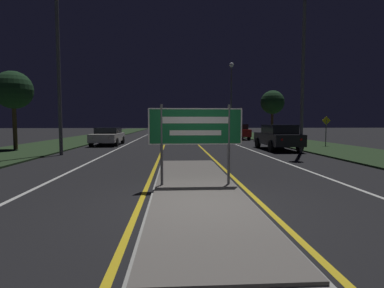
% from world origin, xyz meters
% --- Properties ---
extents(ground_plane, '(160.00, 160.00, 0.00)m').
position_xyz_m(ground_plane, '(0.00, 0.00, 0.00)').
color(ground_plane, black).
extents(median_island, '(2.20, 9.86, 0.10)m').
position_xyz_m(median_island, '(0.00, 1.75, 0.04)').
color(median_island, '#999993').
rests_on(median_island, ground_plane).
extents(verge_left, '(5.00, 100.00, 0.08)m').
position_xyz_m(verge_left, '(-9.50, 20.00, 0.04)').
color(verge_left, '#23381E').
rests_on(verge_left, ground_plane).
extents(verge_right, '(5.00, 100.00, 0.08)m').
position_xyz_m(verge_right, '(9.50, 20.00, 0.04)').
color(verge_right, '#23381E').
rests_on(verge_right, ground_plane).
extents(centre_line_yellow_left, '(0.12, 70.00, 0.01)m').
position_xyz_m(centre_line_yellow_left, '(-1.29, 25.00, 0.00)').
color(centre_line_yellow_left, gold).
rests_on(centre_line_yellow_left, ground_plane).
extents(centre_line_yellow_right, '(0.12, 70.00, 0.01)m').
position_xyz_m(centre_line_yellow_right, '(1.29, 25.00, 0.00)').
color(centre_line_yellow_right, gold).
rests_on(centre_line_yellow_right, ground_plane).
extents(lane_line_white_left, '(0.12, 70.00, 0.01)m').
position_xyz_m(lane_line_white_left, '(-4.20, 25.00, 0.00)').
color(lane_line_white_left, silver).
rests_on(lane_line_white_left, ground_plane).
extents(lane_line_white_right, '(0.12, 70.00, 0.01)m').
position_xyz_m(lane_line_white_right, '(4.20, 25.00, 0.00)').
color(lane_line_white_right, silver).
rests_on(lane_line_white_right, ground_plane).
extents(edge_line_white_left, '(0.10, 70.00, 0.01)m').
position_xyz_m(edge_line_white_left, '(-7.20, 25.00, 0.00)').
color(edge_line_white_left, silver).
rests_on(edge_line_white_left, ground_plane).
extents(edge_line_white_right, '(0.10, 70.00, 0.01)m').
position_xyz_m(edge_line_white_right, '(7.20, 25.00, 0.00)').
color(edge_line_white_right, silver).
rests_on(edge_line_white_right, ground_plane).
extents(highway_sign, '(2.44, 0.07, 2.09)m').
position_xyz_m(highway_sign, '(0.00, 1.74, 1.56)').
color(highway_sign, '#56565B').
rests_on(highway_sign, median_island).
extents(streetlight_left_near, '(0.48, 0.48, 10.16)m').
position_xyz_m(streetlight_left_near, '(-6.47, 10.00, 6.20)').
color(streetlight_left_near, '#56565B').
rests_on(streetlight_left_near, ground_plane).
extents(streetlight_right_near, '(0.61, 0.61, 11.48)m').
position_xyz_m(streetlight_right_near, '(6.53, 10.28, 7.72)').
color(streetlight_right_near, '#56565B').
rests_on(streetlight_right_near, ground_plane).
extents(streetlight_right_far, '(0.58, 0.58, 9.18)m').
position_xyz_m(streetlight_right_far, '(6.69, 31.79, 6.19)').
color(streetlight_right_far, '#56565B').
rests_on(streetlight_right_far, ground_plane).
extents(car_receding_0, '(1.89, 4.61, 1.57)m').
position_xyz_m(car_receding_0, '(5.89, 12.24, 0.82)').
color(car_receding_0, black).
rests_on(car_receding_0, ground_plane).
extents(car_receding_1, '(1.88, 4.77, 1.52)m').
position_xyz_m(car_receding_1, '(5.82, 23.78, 0.80)').
color(car_receding_1, maroon).
rests_on(car_receding_1, ground_plane).
extents(car_receding_2, '(1.90, 4.29, 1.52)m').
position_xyz_m(car_receding_2, '(2.77, 30.87, 0.78)').
color(car_receding_2, black).
rests_on(car_receding_2, ground_plane).
extents(car_approaching_0, '(1.98, 4.34, 1.31)m').
position_xyz_m(car_approaching_0, '(-5.53, 16.85, 0.70)').
color(car_approaching_0, silver).
rests_on(car_approaching_0, ground_plane).
extents(warning_sign, '(0.60, 0.06, 2.05)m').
position_xyz_m(warning_sign, '(10.01, 14.22, 1.32)').
color(warning_sign, '#56565B').
rests_on(warning_sign, verge_right).
extents(roadside_palm_left, '(2.27, 2.27, 4.72)m').
position_xyz_m(roadside_palm_left, '(-10.23, 12.83, 3.63)').
color(roadside_palm_left, '#4C3823').
rests_on(roadside_palm_left, verge_left).
extents(roadside_palm_right, '(2.29, 2.29, 4.73)m').
position_xyz_m(roadside_palm_right, '(9.08, 22.94, 3.63)').
color(roadside_palm_right, '#4C3823').
rests_on(roadside_palm_right, verge_right).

